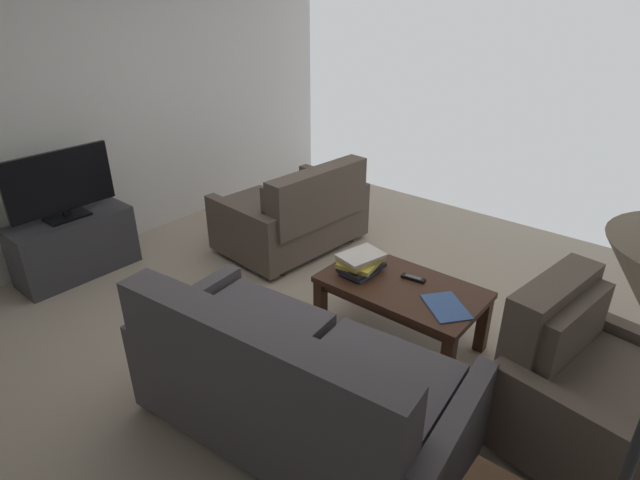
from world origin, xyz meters
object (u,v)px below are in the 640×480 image
object	(u,v)px
sofa_main	(292,385)
book_stack	(361,263)
armchair_side	(595,392)
loose_magazine	(446,307)
flat_tv	(60,184)
coffee_table	(401,294)
tv_stand	(74,246)
loveseat_near	(295,213)
tv_remote	(413,278)

from	to	relation	value
sofa_main	book_stack	size ratio (longest dim) A/B	5.39
armchair_side	loose_magazine	world-z (taller)	armchair_side
flat_tv	armchair_side	bearing A→B (deg)	-168.36
coffee_table	sofa_main	bearing A→B (deg)	91.39
tv_stand	flat_tv	world-z (taller)	flat_tv
sofa_main	loveseat_near	world-z (taller)	sofa_main
coffee_table	armchair_side	bearing A→B (deg)	173.00
sofa_main	loveseat_near	distance (m)	2.24
sofa_main	loveseat_near	xyz separation A→B (m)	(1.49, -1.68, -0.03)
loose_magazine	book_stack	bearing A→B (deg)	126.54
sofa_main	tv_stand	bearing A→B (deg)	-3.66
sofa_main	armchair_side	distance (m)	1.52
armchair_side	flat_tv	bearing A→B (deg)	11.64
tv_stand	loose_magazine	world-z (taller)	tv_stand
armchair_side	tv_remote	bearing A→B (deg)	-11.80
loveseat_near	coffee_table	distance (m)	1.57
loveseat_near	sofa_main	bearing A→B (deg)	131.55
sofa_main	loose_magazine	size ratio (longest dim) A/B	5.84
armchair_side	loose_magazine	size ratio (longest dim) A/B	3.25
coffee_table	loveseat_near	bearing A→B (deg)	-21.93
loveseat_near	flat_tv	xyz separation A→B (m)	(1.08, 1.51, 0.45)
tv_remote	loose_magazine	distance (m)	0.36
sofa_main	tv_remote	world-z (taller)	sofa_main
flat_tv	book_stack	xyz separation A→B (m)	(-2.24, -0.89, -0.29)
flat_tv	loose_magazine	xyz separation A→B (m)	(-2.89, -0.86, -0.35)
flat_tv	loose_magazine	distance (m)	3.03
loveseat_near	loose_magazine	world-z (taller)	loveseat_near
tv_remote	flat_tv	bearing A→B (deg)	21.72
tv_stand	loose_magazine	size ratio (longest dim) A/B	3.04
coffee_table	flat_tv	world-z (taller)	flat_tv
flat_tv	book_stack	size ratio (longest dim) A/B	2.49
flat_tv	armchair_side	distance (m)	3.86
armchair_side	coffee_table	bearing A→B (deg)	-7.00
loveseat_near	tv_remote	world-z (taller)	loveseat_near
sofa_main	flat_tv	world-z (taller)	flat_tv
flat_tv	armchair_side	size ratio (longest dim) A/B	0.83
tv_stand	flat_tv	bearing A→B (deg)	-116.23
sofa_main	coffee_table	world-z (taller)	sofa_main
loveseat_near	armchair_side	distance (m)	2.77
sofa_main	tv_stand	xyz separation A→B (m)	(2.57, -0.16, -0.12)
loveseat_near	coffee_table	bearing A→B (deg)	158.07
armchair_side	book_stack	distance (m)	1.53
coffee_table	loose_magazine	bearing A→B (deg)	170.02
book_stack	loose_magazine	xyz separation A→B (m)	(-0.65, 0.02, -0.07)
sofa_main	flat_tv	bearing A→B (deg)	-3.68
flat_tv	coffee_table	bearing A→B (deg)	-160.05
sofa_main	armchair_side	size ratio (longest dim) A/B	1.80
loveseat_near	book_stack	bearing A→B (deg)	151.54
sofa_main	book_stack	world-z (taller)	sofa_main
sofa_main	loose_magazine	world-z (taller)	sofa_main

